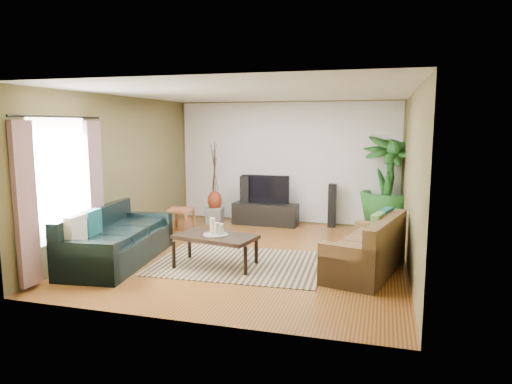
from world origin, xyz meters
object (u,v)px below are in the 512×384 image
(sofa_left, at_px, (119,236))
(speaker_right, at_px, (332,206))
(side_table, at_px, (181,221))
(tv_stand, at_px, (265,214))
(sofa_right, at_px, (365,245))
(television, at_px, (266,189))
(vase, at_px, (215,201))
(coffee_table, at_px, (216,251))
(speaker_left, at_px, (245,200))
(potted_plant, at_px, (388,183))
(pedestal, at_px, (215,215))

(sofa_left, height_order, speaker_right, speaker_right)
(side_table, bearing_deg, tv_stand, 39.66)
(sofa_right, relative_size, tv_stand, 1.23)
(television, distance_m, vase, 1.18)
(coffee_table, relative_size, speaker_left, 1.14)
(sofa_right, bearing_deg, tv_stand, -126.50)
(sofa_left, xyz_separation_m, television, (1.59, 3.30, 0.36))
(vase, height_order, side_table, vase)
(coffee_table, distance_m, vase, 3.19)
(tv_stand, height_order, potted_plant, potted_plant)
(tv_stand, xyz_separation_m, pedestal, (-1.14, -0.13, -0.06))
(sofa_left, relative_size, speaker_left, 2.14)
(tv_stand, relative_size, potted_plant, 0.72)
(coffee_table, distance_m, potted_plant, 4.22)
(tv_stand, bearing_deg, coffee_table, -86.97)
(sofa_right, distance_m, tv_stand, 3.58)
(side_table, bearing_deg, vase, 73.22)
(tv_stand, bearing_deg, sofa_left, -112.88)
(sofa_right, bearing_deg, side_table, -98.39)
(sofa_right, relative_size, speaker_right, 1.88)
(tv_stand, xyz_separation_m, side_table, (-1.46, -1.21, 0.01))
(vase, bearing_deg, television, 7.65)
(speaker_right, distance_m, pedestal, 2.61)
(sofa_left, xyz_separation_m, sofa_right, (3.83, 0.50, 0.00))
(speaker_left, xyz_separation_m, pedestal, (-0.66, -0.13, -0.36))
(sofa_left, distance_m, sofa_right, 3.87)
(sofa_right, height_order, coffee_table, sofa_right)
(sofa_right, relative_size, television, 1.68)
(side_table, bearing_deg, speaker_right, 25.41)
(pedestal, height_order, side_table, side_table)
(coffee_table, height_order, speaker_left, speaker_left)
(coffee_table, xyz_separation_m, side_table, (-1.46, 1.89, 0.00))
(pedestal, bearing_deg, speaker_right, 6.61)
(sofa_right, relative_size, pedestal, 5.07)
(television, bearing_deg, pedestal, -172.35)
(vase, bearing_deg, side_table, -106.78)
(coffee_table, xyz_separation_m, speaker_left, (-0.47, 3.10, 0.28))
(sofa_left, xyz_separation_m, tv_stand, (1.59, 3.28, -0.19))
(tv_stand, distance_m, side_table, 1.90)
(potted_plant, bearing_deg, sofa_left, -140.33)
(speaker_right, height_order, potted_plant, potted_plant)
(coffee_table, height_order, side_table, side_table)
(sofa_left, height_order, side_table, sofa_left)
(sofa_right, distance_m, side_table, 4.03)
(speaker_left, distance_m, potted_plant, 3.08)
(tv_stand, distance_m, speaker_left, 0.56)
(potted_plant, height_order, side_table, potted_plant)
(television, relative_size, potted_plant, 0.53)
(speaker_right, bearing_deg, coffee_table, -115.86)
(sofa_right, xyz_separation_m, television, (-2.25, 2.80, 0.36))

